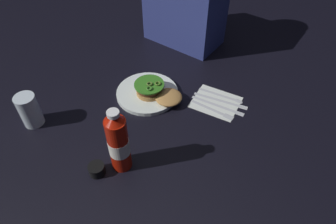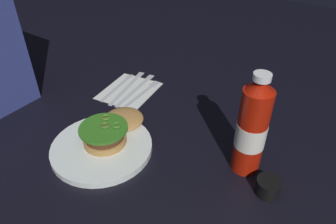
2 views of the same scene
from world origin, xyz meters
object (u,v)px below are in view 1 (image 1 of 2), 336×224
object	(u,v)px
condiment_cup	(97,169)
butter_knife	(224,101)
burger_sandwich	(156,92)
napkin	(216,102)
dinner_plate	(147,93)
steak_knife	(221,106)
water_glass	(29,110)
ketchup_bottle	(118,143)
fork_utensil	(216,111)
spoon_utensil	(227,97)

from	to	relation	value
condiment_cup	butter_knife	distance (m)	0.54
burger_sandwich	napkin	xyz separation A→B (m)	(0.20, 0.12, -0.03)
dinner_plate	steak_knife	bearing A→B (deg)	21.77
water_glass	burger_sandwich	bearing A→B (deg)	52.03
ketchup_bottle	napkin	distance (m)	0.45
dinner_plate	water_glass	size ratio (longest dim) A/B	1.96
burger_sandwich	napkin	distance (m)	0.23
water_glass	dinner_plate	bearing A→B (deg)	56.32
burger_sandwich	fork_utensil	world-z (taller)	burger_sandwich
burger_sandwich	fork_utensil	xyz separation A→B (m)	(0.22, 0.07, -0.03)
water_glass	steak_knife	size ratio (longest dim) A/B	0.59
spoon_utensil	burger_sandwich	bearing A→B (deg)	-143.40
condiment_cup	spoon_utensil	distance (m)	0.57
dinner_plate	burger_sandwich	world-z (taller)	burger_sandwich
dinner_plate	ketchup_bottle	xyz separation A→B (m)	(0.14, -0.31, 0.10)
napkin	condiment_cup	bearing A→B (deg)	-106.07
fork_utensil	burger_sandwich	bearing A→B (deg)	-162.08
steak_knife	butter_knife	world-z (taller)	same
napkin	spoon_utensil	distance (m)	0.05
ketchup_bottle	napkin	bearing A→B (deg)	76.81
condiment_cup	spoon_utensil	size ratio (longest dim) A/B	0.28
dinner_plate	butter_knife	size ratio (longest dim) A/B	1.14
dinner_plate	condiment_cup	bearing A→B (deg)	-75.02
dinner_plate	napkin	distance (m)	0.27
fork_utensil	butter_knife	world-z (taller)	same
ketchup_bottle	napkin	size ratio (longest dim) A/B	1.39
fork_utensil	condiment_cup	bearing A→B (deg)	-110.28
ketchup_bottle	burger_sandwich	bearing A→B (deg)	107.68
water_glass	napkin	xyz separation A→B (m)	(0.48, 0.48, -0.06)
ketchup_bottle	napkin	xyz separation A→B (m)	(0.10, 0.43, -0.11)
water_glass	spoon_utensil	size ratio (longest dim) A/B	0.69
condiment_cup	butter_knife	world-z (taller)	condiment_cup
ketchup_bottle	butter_knife	world-z (taller)	ketchup_bottle
fork_utensil	butter_knife	size ratio (longest dim) A/B	0.83
butter_knife	spoon_utensil	xyz separation A→B (m)	(-0.00, 0.03, 0.00)
dinner_plate	napkin	world-z (taller)	dinner_plate
spoon_utensil	condiment_cup	bearing A→B (deg)	-106.85
butter_knife	burger_sandwich	bearing A→B (deg)	-148.66
napkin	spoon_utensil	size ratio (longest dim) A/B	0.96
ketchup_bottle	condiment_cup	world-z (taller)	ketchup_bottle
fork_utensil	steak_knife	distance (m)	0.03
steak_knife	spoon_utensil	bearing A→B (deg)	96.05
fork_utensil	steak_knife	xyz separation A→B (m)	(0.00, 0.03, 0.00)
napkin	steak_knife	xyz separation A→B (m)	(0.03, -0.01, 0.00)
dinner_plate	spoon_utensil	xyz separation A→B (m)	(0.27, 0.17, -0.00)
water_glass	napkin	distance (m)	0.68
burger_sandwich	condiment_cup	distance (m)	0.38
dinner_plate	steak_knife	world-z (taller)	dinner_plate
dinner_plate	burger_sandwich	size ratio (longest dim) A/B	1.26
butter_knife	spoon_utensil	size ratio (longest dim) A/B	1.18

